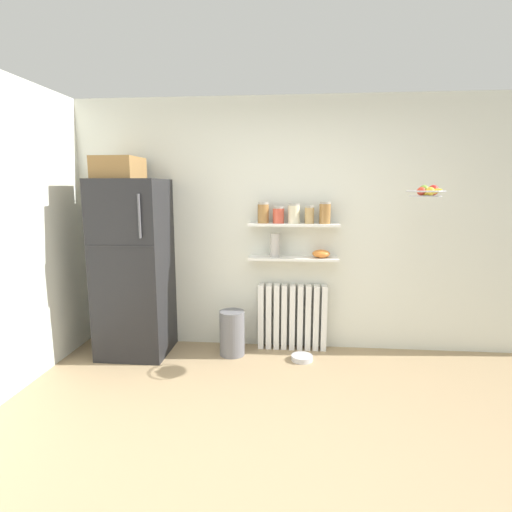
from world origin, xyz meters
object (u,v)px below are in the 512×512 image
object	(u,v)px
storage_jar_1	(278,215)
trash_bin	(232,333)
storage_jar_2	(294,214)
storage_jar_0	(263,213)
storage_jar_4	(325,213)
pet_food_bowl	(302,358)
refrigerator	(133,264)
hanging_fruit_basket	(427,192)
storage_jar_3	(309,215)
radiator	(292,317)
shelf_bowl	(321,254)
vase	(275,245)

from	to	relation	value
storage_jar_1	trash_bin	size ratio (longest dim) A/B	0.37
trash_bin	storage_jar_2	bearing A→B (deg)	17.15
storage_jar_0	trash_bin	bearing A→B (deg)	-148.01
storage_jar_4	pet_food_bowl	world-z (taller)	storage_jar_4
refrigerator	hanging_fruit_basket	xyz separation A→B (m)	(2.74, -0.25, 0.72)
storage_jar_3	radiator	bearing A→B (deg)	168.99
refrigerator	radiator	size ratio (longest dim) A/B	2.78
shelf_bowl	trash_bin	xyz separation A→B (m)	(-0.89, -0.19, -0.80)
storage_jar_4	hanging_fruit_basket	distance (m)	0.97
shelf_bowl	storage_jar_4	bearing A→B (deg)	0.00
storage_jar_2	vase	distance (m)	0.37
trash_bin	pet_food_bowl	world-z (taller)	trash_bin
radiator	trash_bin	xyz separation A→B (m)	(-0.61, -0.22, -0.12)
refrigerator	hanging_fruit_basket	size ratio (longest dim) A/B	6.18
storage_jar_1	storage_jar_3	distance (m)	0.31
storage_jar_0	shelf_bowl	size ratio (longest dim) A/B	1.17
storage_jar_2	shelf_bowl	xyz separation A→B (m)	(0.28, 0.00, -0.40)
radiator	shelf_bowl	distance (m)	0.74
storage_jar_3	vase	xyz separation A→B (m)	(-0.34, 0.00, -0.31)
storage_jar_0	storage_jar_3	distance (m)	0.46
storage_jar_0	storage_jar_1	bearing A→B (deg)	-0.00
radiator	storage_jar_0	bearing A→B (deg)	-174.44
storage_jar_1	storage_jar_4	xyz separation A→B (m)	(0.46, 0.00, 0.02)
storage_jar_3	shelf_bowl	world-z (taller)	storage_jar_3
storage_jar_3	trash_bin	bearing A→B (deg)	-166.16
vase	trash_bin	bearing A→B (deg)	-155.99
trash_bin	hanging_fruit_basket	distance (m)	2.27
storage_jar_4	radiator	bearing A→B (deg)	174.44
storage_jar_1	storage_jar_3	world-z (taller)	storage_jar_3
refrigerator	storage_jar_0	distance (m)	1.41
storage_jar_2	shelf_bowl	distance (m)	0.49
storage_jar_4	trash_bin	xyz separation A→B (m)	(-0.92, -0.19, -1.22)
storage_jar_0	pet_food_bowl	xyz separation A→B (m)	(0.41, -0.27, -1.42)
refrigerator	storage_jar_1	world-z (taller)	refrigerator
refrigerator	storage_jar_0	bearing A→B (deg)	8.95
pet_food_bowl	hanging_fruit_basket	bearing A→B (deg)	-10.47
refrigerator	vase	size ratio (longest dim) A/B	8.27
storage_jar_0	storage_jar_3	size ratio (longest dim) A/B	1.18
storage_jar_1	hanging_fruit_basket	size ratio (longest dim) A/B	0.52
storage_jar_4	storage_jar_0	bearing A→B (deg)	180.00
storage_jar_2	shelf_bowl	bearing A→B (deg)	0.00
storage_jar_4	trash_bin	world-z (taller)	storage_jar_4
storage_jar_3	storage_jar_4	xyz separation A→B (m)	(0.15, 0.00, 0.02)
storage_jar_0	pet_food_bowl	distance (m)	1.50
storage_jar_1	hanging_fruit_basket	distance (m)	1.39
storage_jar_4	hanging_fruit_basket	size ratio (longest dim) A/B	0.67
storage_jar_2	hanging_fruit_basket	bearing A→B (deg)	-22.01
refrigerator	pet_food_bowl	distance (m)	1.94
storage_jar_0	pet_food_bowl	size ratio (longest dim) A/B	0.98
vase	hanging_fruit_basket	world-z (taller)	hanging_fruit_basket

